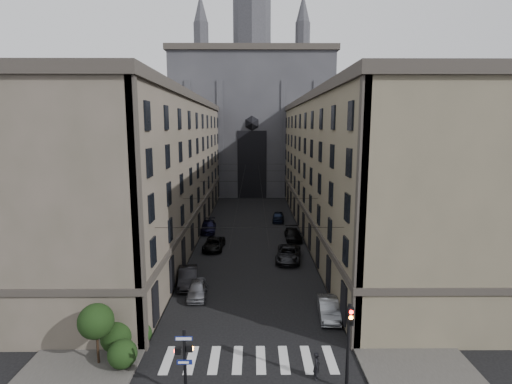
{
  "coord_description": "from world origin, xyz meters",
  "views": [
    {
      "loc": [
        0.28,
        -18.65,
        14.89
      ],
      "look_at": [
        0.49,
        12.98,
        9.67
      ],
      "focal_mm": 28.0,
      "sensor_mm": 36.0,
      "label": 1
    }
  ],
  "objects_px": {
    "car_right_near": "(329,309)",
    "car_right_midfar": "(293,234)",
    "pedestrian": "(317,366)",
    "car_left_near": "(197,289)",
    "car_right_far": "(278,217)",
    "car_left_midnear": "(188,277)",
    "gothic_tower": "(252,114)",
    "pedestrian_signal_left": "(185,358)",
    "car_left_midfar": "(214,244)",
    "traffic_light_right": "(349,337)",
    "car_right_midnear": "(288,254)",
    "car_left_far": "(208,227)"
  },
  "relations": [
    {
      "from": "pedestrian_signal_left",
      "to": "car_left_midfar",
      "type": "xyz_separation_m",
      "value": [
        -1.04,
        26.93,
        -1.63
      ]
    },
    {
      "from": "car_left_far",
      "to": "car_right_near",
      "type": "distance_m",
      "value": 28.7
    },
    {
      "from": "car_right_far",
      "to": "car_left_midnear",
      "type": "bearing_deg",
      "value": -106.54
    },
    {
      "from": "pedestrian_signal_left",
      "to": "car_right_far",
      "type": "height_order",
      "value": "pedestrian_signal_left"
    },
    {
      "from": "gothic_tower",
      "to": "pedestrian_signal_left",
      "type": "xyz_separation_m",
      "value": [
        -3.51,
        -73.46,
        -15.48
      ]
    },
    {
      "from": "car_left_far",
      "to": "car_right_midnear",
      "type": "xyz_separation_m",
      "value": [
        10.4,
        -12.46,
        0.03
      ]
    },
    {
      "from": "car_right_near",
      "to": "car_right_far",
      "type": "relative_size",
      "value": 0.99
    },
    {
      "from": "car_left_near",
      "to": "car_right_midfar",
      "type": "bearing_deg",
      "value": 57.12
    },
    {
      "from": "traffic_light_right",
      "to": "car_left_midnear",
      "type": "distance_m",
      "value": 19.38
    },
    {
      "from": "car_right_midfar",
      "to": "pedestrian",
      "type": "distance_m",
      "value": 29.58
    },
    {
      "from": "car_left_midfar",
      "to": "car_right_midfar",
      "type": "distance_m",
      "value": 10.9
    },
    {
      "from": "gothic_tower",
      "to": "car_left_near",
      "type": "height_order",
      "value": "gothic_tower"
    },
    {
      "from": "traffic_light_right",
      "to": "pedestrian",
      "type": "height_order",
      "value": "traffic_light_right"
    },
    {
      "from": "car_left_near",
      "to": "car_left_midfar",
      "type": "xyz_separation_m",
      "value": [
        0.13,
        13.79,
        -0.01
      ]
    },
    {
      "from": "car_right_midfar",
      "to": "traffic_light_right",
      "type": "bearing_deg",
      "value": -90.33
    },
    {
      "from": "car_left_midnear",
      "to": "car_left_near",
      "type": "bearing_deg",
      "value": -72.93
    },
    {
      "from": "car_left_near",
      "to": "car_right_midnear",
      "type": "xyz_separation_m",
      "value": [
        8.89,
        9.57,
        0.09
      ]
    },
    {
      "from": "gothic_tower",
      "to": "car_left_midnear",
      "type": "height_order",
      "value": "gothic_tower"
    },
    {
      "from": "pedestrian_signal_left",
      "to": "pedestrian",
      "type": "distance_m",
      "value": 7.84
    },
    {
      "from": "pedestrian_signal_left",
      "to": "car_left_near",
      "type": "distance_m",
      "value": 13.29
    },
    {
      "from": "car_left_midnear",
      "to": "car_right_midfar",
      "type": "bearing_deg",
      "value": 45.3
    },
    {
      "from": "traffic_light_right",
      "to": "car_right_midfar",
      "type": "distance_m",
      "value": 30.73
    },
    {
      "from": "car_left_midnear",
      "to": "pedestrian",
      "type": "height_order",
      "value": "pedestrian"
    },
    {
      "from": "pedestrian_signal_left",
      "to": "car_right_near",
      "type": "relative_size",
      "value": 0.92
    },
    {
      "from": "pedestrian_signal_left",
      "to": "car_left_midnear",
      "type": "relative_size",
      "value": 0.8
    },
    {
      "from": "car_right_near",
      "to": "traffic_light_right",
      "type": "bearing_deg",
      "value": -90.09
    },
    {
      "from": "car_right_far",
      "to": "traffic_light_right",
      "type": "bearing_deg",
      "value": -82.96
    },
    {
      "from": "car_left_midfar",
      "to": "car_right_far",
      "type": "distance_m",
      "value": 16.87
    },
    {
      "from": "car_left_midnear",
      "to": "car_right_midnear",
      "type": "distance_m",
      "value": 12.26
    },
    {
      "from": "traffic_light_right",
      "to": "car_right_midfar",
      "type": "xyz_separation_m",
      "value": [
        -0.06,
        30.62,
        -2.56
      ]
    },
    {
      "from": "pedestrian_signal_left",
      "to": "traffic_light_right",
      "type": "xyz_separation_m",
      "value": [
        9.11,
        0.42,
        0.97
      ]
    },
    {
      "from": "car_left_near",
      "to": "pedestrian",
      "type": "bearing_deg",
      "value": -56.3
    },
    {
      "from": "car_left_near",
      "to": "traffic_light_right",
      "type": "bearing_deg",
      "value": -54.19
    },
    {
      "from": "car_left_midfar",
      "to": "car_right_midnear",
      "type": "bearing_deg",
      "value": -22.31
    },
    {
      "from": "car_left_midnear",
      "to": "car_left_far",
      "type": "relative_size",
      "value": 0.94
    },
    {
      "from": "car_left_midfar",
      "to": "car_right_far",
      "type": "height_order",
      "value": "car_right_far"
    },
    {
      "from": "pedestrian_signal_left",
      "to": "car_left_near",
      "type": "height_order",
      "value": "pedestrian_signal_left"
    },
    {
      "from": "car_right_near",
      "to": "car_right_far",
      "type": "height_order",
      "value": "car_right_far"
    },
    {
      "from": "car_right_far",
      "to": "pedestrian",
      "type": "bearing_deg",
      "value": -85.16
    },
    {
      "from": "car_right_midfar",
      "to": "car_left_far",
      "type": "bearing_deg",
      "value": 160.16
    },
    {
      "from": "car_right_near",
      "to": "car_right_midfar",
      "type": "bearing_deg",
      "value": 95.53
    },
    {
      "from": "traffic_light_right",
      "to": "car_left_far",
      "type": "relative_size",
      "value": 0.98
    },
    {
      "from": "car_right_far",
      "to": "pedestrian",
      "type": "relative_size",
      "value": 2.59
    },
    {
      "from": "traffic_light_right",
      "to": "car_right_midfar",
      "type": "height_order",
      "value": "traffic_light_right"
    },
    {
      "from": "car_right_midnear",
      "to": "traffic_light_right",
      "type": "bearing_deg",
      "value": -78.57
    },
    {
      "from": "car_left_midfar",
      "to": "pedestrian",
      "type": "xyz_separation_m",
      "value": [
        8.6,
        -25.43,
        0.16
      ]
    },
    {
      "from": "car_left_far",
      "to": "pedestrian",
      "type": "bearing_deg",
      "value": -76.19
    },
    {
      "from": "gothic_tower",
      "to": "pedestrian",
      "type": "height_order",
      "value": "gothic_tower"
    },
    {
      "from": "gothic_tower",
      "to": "car_right_midnear",
      "type": "xyz_separation_m",
      "value": [
        4.2,
        -50.74,
        -17.0
      ]
    },
    {
      "from": "car_right_far",
      "to": "car_left_near",
      "type": "bearing_deg",
      "value": -102.41
    }
  ]
}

